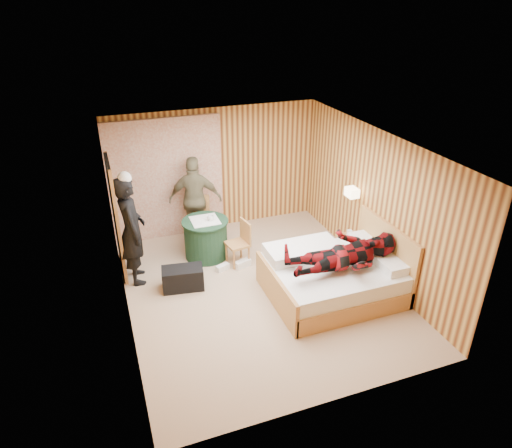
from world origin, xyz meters
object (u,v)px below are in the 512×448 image
object	(u,v)px
chair_far	(198,215)
woman_standing	(132,230)
bed	(334,276)
duffel_bag	(183,278)
nightstand	(351,250)
man_on_bed	(346,247)
chair_near	(241,239)
wall_lamp	(352,192)
round_table	(206,238)
man_at_table	(195,200)

from	to	relation	value
chair_far	woman_standing	bearing A→B (deg)	-120.77
bed	duffel_bag	size ratio (longest dim) A/B	3.04
nightstand	duffel_bag	world-z (taller)	nightstand
bed	man_on_bed	distance (m)	0.70
chair_near	man_on_bed	distance (m)	2.07
bed	man_on_bed	bearing A→B (deg)	-83.17
wall_lamp	chair_near	distance (m)	2.14
bed	round_table	bearing A→B (deg)	131.87
chair_far	duffel_bag	distance (m)	1.72
bed	round_table	size ratio (longest dim) A/B	2.42
bed	nightstand	distance (m)	1.04
round_table	duffel_bag	xyz separation A→B (m)	(-0.63, -0.88, -0.19)
bed	man_at_table	distance (m)	3.10
chair_near	man_on_bed	world-z (taller)	man_on_bed
man_on_bed	woman_standing	bearing A→B (deg)	149.86
wall_lamp	chair_near	bearing A→B (deg)	166.43
chair_far	wall_lamp	bearing A→B (deg)	-10.41
wall_lamp	man_at_table	bearing A→B (deg)	146.79
bed	man_at_table	world-z (taller)	man_at_table
chair_near	man_on_bed	size ratio (longest dim) A/B	0.47
chair_near	woman_standing	distance (m)	1.91
woman_standing	man_on_bed	bearing A→B (deg)	-120.55
wall_lamp	man_at_table	xyz separation A→B (m)	(-2.46, 1.61, -0.44)
man_at_table	man_on_bed	world-z (taller)	man_on_bed
wall_lamp	round_table	xyz separation A→B (m)	(-2.46, 0.90, -0.92)
round_table	duffel_bag	distance (m)	1.10
woman_standing	man_on_bed	xyz separation A→B (m)	(3.00, -1.74, 0.04)
nightstand	duffel_bag	bearing A→B (deg)	175.11
chair_near	man_at_table	distance (m)	1.32
chair_far	man_on_bed	size ratio (longest dim) A/B	0.53
round_table	woman_standing	xyz separation A→B (m)	(-1.31, -0.34, 0.57)
nightstand	duffel_bag	size ratio (longest dim) A/B	0.79
chair_far	man_on_bed	bearing A→B (deg)	-36.50
wall_lamp	bed	world-z (taller)	wall_lamp
bed	nightstand	bearing A→B (deg)	43.15
man_at_table	man_on_bed	distance (m)	3.26
nightstand	round_table	xyz separation A→B (m)	(-2.42, 1.14, 0.11)
nightstand	man_on_bed	xyz separation A→B (m)	(-0.73, -0.94, 0.72)
wall_lamp	round_table	distance (m)	2.78
duffel_bag	man_at_table	bearing A→B (deg)	77.06
chair_near	bed	bearing A→B (deg)	28.65
wall_lamp	chair_far	distance (m)	2.99
duffel_bag	man_on_bed	bearing A→B (deg)	-18.68
round_table	woman_standing	distance (m)	1.47
chair_far	duffel_bag	size ratio (longest dim) A/B	1.38
bed	woman_standing	size ratio (longest dim) A/B	1.08
wall_lamp	chair_far	size ratio (longest dim) A/B	0.28
round_table	woman_standing	bearing A→B (deg)	-165.56
duffel_bag	woman_standing	bearing A→B (deg)	150.22
wall_lamp	bed	bearing A→B (deg)	-130.09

